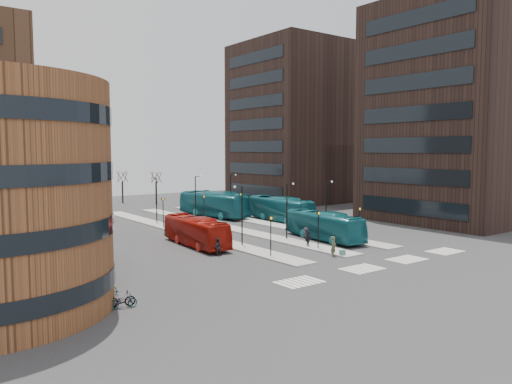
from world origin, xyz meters
TOP-DOWN VIEW (x-y plane):
  - ground at (0.00, 0.00)m, footprint 160.00×160.00m
  - island_left at (-4.00, 30.00)m, footprint 2.50×45.00m
  - island_mid at (2.00, 30.00)m, footprint 2.50×45.00m
  - island_right at (8.00, 30.00)m, footprint 2.50×45.00m
  - suitcase at (1.18, 8.32)m, footprint 0.59×0.54m
  - red_bus at (-7.08, 21.07)m, footprint 3.20×10.92m
  - teal_bus_a at (5.93, 15.65)m, footprint 3.81×11.44m
  - teal_bus_b at (6.31, 39.19)m, footprint 4.57×13.41m
  - teal_bus_c at (11.08, 29.33)m, footprint 3.87×12.56m
  - teal_bus_d at (11.64, 45.34)m, footprint 4.29×11.44m
  - traveller at (0.52, 8.82)m, footprint 0.82×0.73m
  - commuter_a at (-7.91, 15.60)m, footprint 0.94×0.81m
  - commuter_b at (1.58, 13.42)m, footprint 0.59×1.03m
  - commuter_c at (3.23, 15.57)m, footprint 0.71×1.12m
  - bicycle_near at (-21.00, 5.89)m, footprint 1.80×0.88m
  - bicycle_mid at (-21.00, 6.18)m, footprint 1.82×0.89m
  - bicycle_far at (-21.00, 8.75)m, footprint 1.82×1.19m
  - crosswalk_stripes at (1.75, 4.00)m, footprint 22.35×2.40m
  - tower_near at (31.98, 16.00)m, footprint 20.12×20.00m
  - tower_far at (31.98, 50.00)m, footprint 20.12×20.00m
  - sign_poles at (1.60, 23.00)m, footprint 12.45×22.12m
  - lamp_posts at (2.64, 28.00)m, footprint 14.04×20.24m
  - bare_trees at (2.67, 62.67)m, footprint 10.97×8.14m

SIDE VIEW (x-z plane):
  - ground at x=0.00m, z-range 0.00..0.00m
  - crosswalk_stripes at x=1.75m, z-range 0.00..0.01m
  - island_left at x=-4.00m, z-range 0.00..0.15m
  - island_mid at x=2.00m, z-range 0.00..0.15m
  - island_right at x=8.00m, z-range 0.00..0.15m
  - suitcase at x=1.18m, z-range 0.00..0.61m
  - bicycle_near at x=-21.00m, z-range 0.00..0.90m
  - bicycle_far at x=-21.00m, z-range 0.00..0.90m
  - bicycle_mid at x=-21.00m, z-range 0.00..1.05m
  - commuter_c at x=3.23m, z-range 0.00..1.64m
  - commuter_a at x=-7.91m, z-range 0.00..1.66m
  - commuter_b at x=1.58m, z-range 0.00..1.66m
  - traveller at x=0.52m, z-range 0.00..1.90m
  - red_bus at x=-7.08m, z-range 0.00..3.00m
  - teal_bus_d at x=11.64m, z-range 0.00..3.11m
  - teal_bus_a at x=5.93m, z-range 0.00..3.13m
  - teal_bus_c at x=11.08m, z-range 0.00..3.45m
  - teal_bus_b at x=6.31m, z-range 0.00..3.66m
  - sign_poles at x=1.60m, z-range 0.58..4.23m
  - bare_trees at x=2.67m, z-range -0.22..5.67m
  - lamp_posts at x=2.64m, z-range 0.52..6.64m
  - tower_near at x=31.98m, z-range 0.00..30.00m
  - tower_far at x=31.98m, z-range 0.00..30.00m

